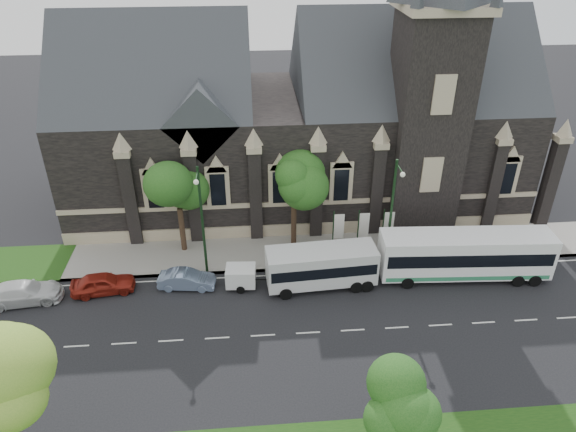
{
  "coord_description": "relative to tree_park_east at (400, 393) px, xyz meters",
  "views": [
    {
      "loc": [
        -0.49,
        -25.99,
        24.37
      ],
      "look_at": [
        2.16,
        6.0,
        5.52
      ],
      "focal_mm": 32.88,
      "sensor_mm": 36.0,
      "label": 1
    }
  ],
  "objects": [
    {
      "name": "tour_coach",
      "position": [
        9.2,
        14.54,
        -2.61
      ],
      "size": [
        12.8,
        3.46,
        3.7
      ],
      "rotation": [
        0.0,
        0.0,
        -0.05
      ],
      "color": "white",
      "rests_on": "ground"
    },
    {
      "name": "ground",
      "position": [
        -6.18,
        9.32,
        -4.62
      ],
      "size": [
        160.0,
        160.0,
        0.0
      ],
      "primitive_type": "plane",
      "color": "black",
      "rests_on": "ground"
    },
    {
      "name": "street_lamp_mid",
      "position": [
        -10.18,
        16.42,
        0.49
      ],
      "size": [
        0.36,
        1.88,
        9.0
      ],
      "color": "black",
      "rests_on": "ground"
    },
    {
      "name": "banner_flag_right",
      "position": [
        4.11,
        18.32,
        -2.24
      ],
      "size": [
        0.9,
        0.1,
        4.0
      ],
      "color": "black",
      "rests_on": "ground"
    },
    {
      "name": "tree_walk_right",
      "position": [
        -2.96,
        20.04,
        1.2
      ],
      "size": [
        4.08,
        4.08,
        7.8
      ],
      "color": "black",
      "rests_on": "ground"
    },
    {
      "name": "museum",
      "position": [
        -1.06,
        28.1,
        3.55
      ],
      "size": [
        40.0,
        17.7,
        29.9
      ],
      "color": "black",
      "rests_on": "ground"
    },
    {
      "name": "banner_flag_left",
      "position": [
        0.11,
        18.32,
        -2.24
      ],
      "size": [
        0.9,
        0.1,
        4.0
      ],
      "color": "black",
      "rests_on": "ground"
    },
    {
      "name": "tree_park_east",
      "position": [
        0.0,
        0.0,
        0.0
      ],
      "size": [
        3.4,
        3.4,
        6.28
      ],
      "color": "black",
      "rests_on": "ground"
    },
    {
      "name": "car_far_red",
      "position": [
        -17.56,
        14.86,
        -3.85
      ],
      "size": [
        4.71,
        2.41,
        1.53
      ],
      "primitive_type": "imported",
      "rotation": [
        0.0,
        0.0,
        1.71
      ],
      "color": "maroon",
      "rests_on": "ground"
    },
    {
      "name": "sidewalk",
      "position": [
        -6.18,
        18.82,
        -4.54
      ],
      "size": [
        80.0,
        5.0,
        0.15
      ],
      "primitive_type": "cube",
      "color": "gray",
      "rests_on": "ground"
    },
    {
      "name": "car_far_white",
      "position": [
        -22.98,
        14.23,
        -3.84
      ],
      "size": [
        5.57,
        2.82,
        1.55
      ],
      "primitive_type": "imported",
      "rotation": [
        0.0,
        0.0,
        1.7
      ],
      "color": "silver",
      "rests_on": "ground"
    },
    {
      "name": "tree_walk_left",
      "position": [
        -11.97,
        20.03,
        1.12
      ],
      "size": [
        3.91,
        3.91,
        7.64
      ],
      "color": "black",
      "rests_on": "ground"
    },
    {
      "name": "sedan",
      "position": [
        -11.54,
        14.91,
        -3.93
      ],
      "size": [
        4.31,
        1.91,
        1.37
      ],
      "primitive_type": "imported",
      "rotation": [
        0.0,
        0.0,
        1.46
      ],
      "color": "#788BAD",
      "rests_on": "ground"
    },
    {
      "name": "shuttle_bus",
      "position": [
        -1.64,
        14.38,
        -2.84
      ],
      "size": [
        8.15,
        3.25,
        3.09
      ],
      "rotation": [
        0.0,
        0.0,
        0.07
      ],
      "color": "silver",
      "rests_on": "ground"
    },
    {
      "name": "banner_flag_center",
      "position": [
        2.11,
        18.32,
        -2.24
      ],
      "size": [
        0.9,
        0.1,
        4.0
      ],
      "color": "black",
      "rests_on": "ground"
    },
    {
      "name": "box_trailer",
      "position": [
        -7.55,
        14.68,
        -3.67
      ],
      "size": [
        3.17,
        1.87,
        1.67
      ],
      "rotation": [
        0.0,
        0.0,
        -0.07
      ],
      "color": "silver",
      "rests_on": "ground"
    },
    {
      "name": "street_lamp_near",
      "position": [
        3.82,
        16.42,
        0.49
      ],
      "size": [
        0.36,
        1.88,
        9.0
      ],
      "color": "black",
      "rests_on": "ground"
    }
  ]
}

